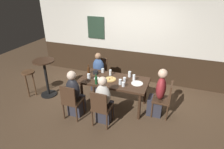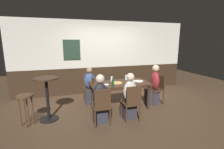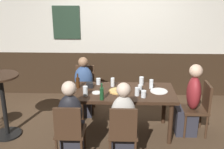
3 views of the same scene
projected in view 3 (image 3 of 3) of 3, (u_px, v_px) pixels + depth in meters
ground_plane at (122, 131)px, 4.71m from camera, size 12.00×12.00×0.00m
wall_back at (123, 36)px, 5.84m from camera, size 6.40×0.13×2.60m
dining_table at (123, 96)px, 4.50m from camera, size 1.66×0.82×0.74m
chair_head_east at (200, 106)px, 4.51m from camera, size 0.40×0.40×0.88m
chair_left_near at (69, 130)px, 3.79m from camera, size 0.40×0.40×0.88m
chair_left_far at (85, 86)px, 5.35m from camera, size 0.40×0.40×0.88m
chair_mid_near at (123, 131)px, 3.77m from camera, size 0.40×0.40×0.88m
person_head_east at (190, 105)px, 4.51m from camera, size 0.37×0.34×1.20m
person_left_near at (72, 124)px, 3.94m from camera, size 0.34×0.37×1.16m
person_left_far at (84, 91)px, 5.21m from camera, size 0.34×0.37×1.10m
person_mid_near at (123, 126)px, 3.92m from camera, size 0.34×0.37×1.15m
pizza at (118, 91)px, 4.44m from camera, size 0.28×0.28×0.03m
pint_glass_pale at (140, 89)px, 4.43m from camera, size 0.07×0.07×0.11m
tumbler_short at (113, 82)px, 4.64m from camera, size 0.06×0.06×0.15m
beer_glass_half at (85, 92)px, 4.27m from camera, size 0.07×0.07×0.16m
pint_glass_stout at (141, 81)px, 4.71m from camera, size 0.08×0.08×0.14m
highball_clear at (137, 92)px, 4.28m from camera, size 0.07×0.07×0.13m
pint_glass_amber at (144, 94)px, 4.22m from camera, size 0.08×0.08×0.11m
beer_glass_tall at (98, 82)px, 4.74m from camera, size 0.07×0.07×0.11m
tumbler_water at (151, 85)px, 4.55m from camera, size 0.07×0.07×0.15m
beer_bottle_green at (102, 93)px, 4.12m from camera, size 0.06×0.06×0.26m
beer_bottle_brown at (78, 82)px, 4.57m from camera, size 0.06×0.06×0.24m
plate_white_large at (159, 91)px, 4.45m from camera, size 0.28×0.28×0.01m
plate_white_small at (97, 93)px, 4.39m from camera, size 0.14×0.14×0.01m
condiment_caddy at (90, 85)px, 4.60m from camera, size 0.11×0.09×0.09m
side_bar_table at (3, 101)px, 4.40m from camera, size 0.56×0.56×1.05m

